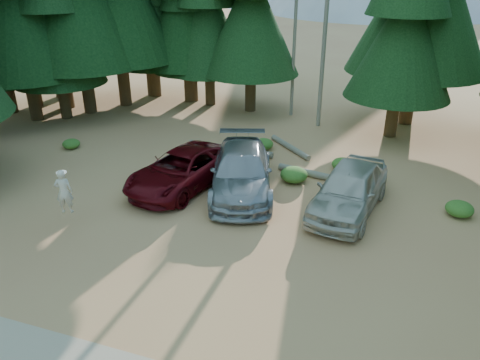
% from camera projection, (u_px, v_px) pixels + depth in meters
% --- Properties ---
extents(ground, '(160.00, 160.00, 0.00)m').
position_uv_depth(ground, '(218.00, 255.00, 15.73)').
color(ground, '#B3764C').
rests_on(ground, ground).
extents(forest_belt_north, '(36.00, 7.00, 22.00)m').
position_uv_depth(forest_belt_north, '(306.00, 122.00, 28.56)').
color(forest_belt_north, black).
rests_on(forest_belt_north, ground).
extents(snag_front, '(0.24, 0.24, 12.00)m').
position_uv_depth(snag_front, '(326.00, 20.00, 25.32)').
color(snag_front, slate).
rests_on(snag_front, ground).
extents(snag_back, '(0.20, 0.20, 10.00)m').
position_uv_depth(snag_back, '(295.00, 34.00, 27.62)').
color(snag_back, slate).
rests_on(snag_back, ground).
extents(red_pickup, '(3.76, 6.15, 1.59)m').
position_uv_depth(red_pickup, '(182.00, 170.00, 20.13)').
color(red_pickup, '#53070C').
rests_on(red_pickup, ground).
extents(silver_minivan_center, '(4.29, 6.69, 1.80)m').
position_uv_depth(silver_minivan_center, '(241.00, 171.00, 19.71)').
color(silver_minivan_center, '#929599').
rests_on(silver_minivan_center, ground).
extents(silver_minivan_right, '(3.00, 5.72, 1.86)m').
position_uv_depth(silver_minivan_right, '(349.00, 189.00, 18.13)').
color(silver_minivan_right, beige).
rests_on(silver_minivan_right, ground).
extents(frisbee_player, '(0.73, 0.63, 1.70)m').
position_uv_depth(frisbee_player, '(64.00, 191.00, 16.83)').
color(frisbee_player, beige).
rests_on(frisbee_player, ground).
extents(log_left, '(4.64, 0.64, 0.33)m').
position_uv_depth(log_left, '(230.00, 149.00, 24.02)').
color(log_left, slate).
rests_on(log_left, ground).
extents(log_mid, '(2.62, 2.56, 0.28)m').
position_uv_depth(log_mid, '(290.00, 147.00, 24.31)').
color(log_mid, slate).
rests_on(log_mid, ground).
extents(log_right, '(4.89, 1.35, 0.32)m').
position_uv_depth(log_right, '(329.00, 178.00, 20.89)').
color(log_right, slate).
rests_on(log_right, ground).
extents(shrub_far_left, '(1.03, 1.03, 0.56)m').
position_uv_depth(shrub_far_left, '(189.00, 162.00, 22.19)').
color(shrub_far_left, '#30661E').
rests_on(shrub_far_left, ground).
extents(shrub_left, '(1.02, 1.02, 0.56)m').
position_uv_depth(shrub_left, '(263.00, 144.00, 24.34)').
color(shrub_left, '#30661E').
rests_on(shrub_left, ground).
extents(shrub_center_left, '(1.21, 1.21, 0.67)m').
position_uv_depth(shrub_center_left, '(294.00, 175.00, 20.76)').
color(shrub_center_left, '#30661E').
rests_on(shrub_center_left, ground).
extents(shrub_center_right, '(1.04, 1.04, 0.57)m').
position_uv_depth(shrub_center_right, '(343.00, 164.00, 21.93)').
color(shrub_center_right, '#30661E').
rests_on(shrub_center_right, ground).
extents(shrub_right, '(1.12, 1.12, 0.61)m').
position_uv_depth(shrub_right, '(370.00, 173.00, 20.97)').
color(shrub_right, '#30661E').
rests_on(shrub_right, ground).
extents(shrub_far_right, '(1.21, 1.21, 0.67)m').
position_uv_depth(shrub_far_right, '(355.00, 175.00, 20.69)').
color(shrub_far_right, '#30661E').
rests_on(shrub_far_right, ground).
extents(shrub_edge_west, '(0.89, 0.89, 0.49)m').
position_uv_depth(shrub_edge_west, '(71.00, 144.00, 24.46)').
color(shrub_edge_west, '#30661E').
rests_on(shrub_edge_west, ground).
extents(shrub_edge_east, '(1.05, 1.05, 0.58)m').
position_uv_depth(shrub_edge_east, '(460.00, 209.00, 18.03)').
color(shrub_edge_east, '#30661E').
rests_on(shrub_edge_east, ground).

